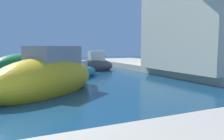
{
  "coord_description": "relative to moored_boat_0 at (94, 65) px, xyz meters",
  "views": [
    {
      "loc": [
        -0.06,
        -6.08,
        2.09
      ],
      "look_at": [
        6.7,
        8.42,
        0.44
      ],
      "focal_mm": 36.44,
      "sensor_mm": 36.0,
      "label": 1
    }
  ],
  "objects": [
    {
      "name": "moored_boat_2",
      "position": [
        -5.29,
        -8.27,
        0.21
      ],
      "size": [
        6.25,
        5.74,
        2.59
      ],
      "rotation": [
        0.0,
        0.0,
        3.83
      ],
      "color": "gold",
      "rests_on": "ground"
    },
    {
      "name": "quay_promenade",
      "position": [
        -2.58,
        -13.04,
        -0.22
      ],
      "size": [
        44.0,
        32.0,
        0.5
      ],
      "color": "#BCB29E",
      "rests_on": "ground"
    },
    {
      "name": "moored_boat_0",
      "position": [
        0.0,
        0.0,
        0.0
      ],
      "size": [
        3.7,
        1.5,
        2.0
      ],
      "rotation": [
        0.0,
        0.0,
        3.15
      ],
      "color": "#3F3F47",
      "rests_on": "ground"
    },
    {
      "name": "ground",
      "position": [
        -6.9,
        -12.67,
        -0.47
      ],
      "size": [
        80.0,
        80.0,
        0.0
      ],
      "primitive_type": "plane",
      "color": "navy"
    },
    {
      "name": "moored_boat_7",
      "position": [
        -2.38,
        -3.59,
        -0.13
      ],
      "size": [
        3.3,
        2.58,
        1.34
      ],
      "rotation": [
        0.0,
        0.0,
        0.55
      ],
      "color": "teal",
      "rests_on": "ground"
    },
    {
      "name": "waterfront_building_main",
      "position": [
        6.1,
        -7.1,
        4.43
      ],
      "size": [
        7.34,
        7.58,
        8.68
      ],
      "color": "beige",
      "rests_on": "quay_promenade"
    },
    {
      "name": "moored_boat_3",
      "position": [
        -5.84,
        0.95,
        0.07
      ],
      "size": [
        5.81,
        5.72,
        1.98
      ],
      "rotation": [
        0.0,
        0.0,
        3.91
      ],
      "color": "#197233",
      "rests_on": "ground"
    }
  ]
}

